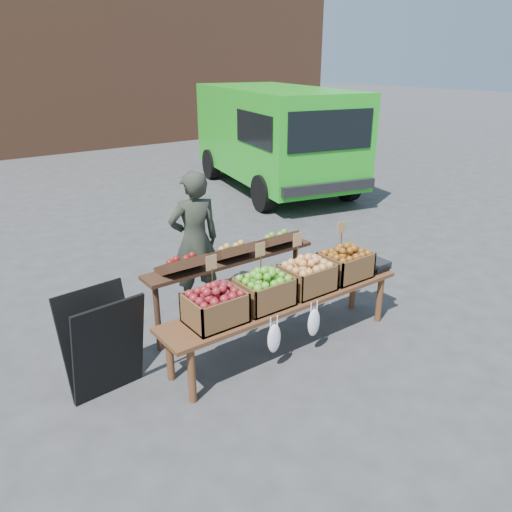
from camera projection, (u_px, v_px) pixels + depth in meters
ground at (333, 360)px, 4.92m from camera, size 80.00×80.00×0.00m
delivery_van at (274, 140)px, 10.91m from camera, size 3.25×5.24×2.18m
vendor at (195, 241)px, 5.72m from camera, size 0.66×0.49×1.64m
chalkboard_sign at (103, 344)px, 4.30m from camera, size 0.66×0.40×0.96m
back_table at (232, 281)px, 5.41m from camera, size 2.10×0.44×1.04m
display_bench at (285, 322)px, 5.05m from camera, size 2.70×0.56×0.57m
crate_golden_apples at (215, 308)px, 4.43m from camera, size 0.50×0.40×0.28m
crate_russet_pears at (264, 292)px, 4.74m from camera, size 0.50×0.40×0.28m
crate_red_apples at (307, 278)px, 5.04m from camera, size 0.50×0.40×0.28m
crate_green_apples at (345, 265)px, 5.34m from camera, size 0.50×0.40×0.28m
weighing_scale at (371, 264)px, 5.62m from camera, size 0.34×0.30×0.08m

